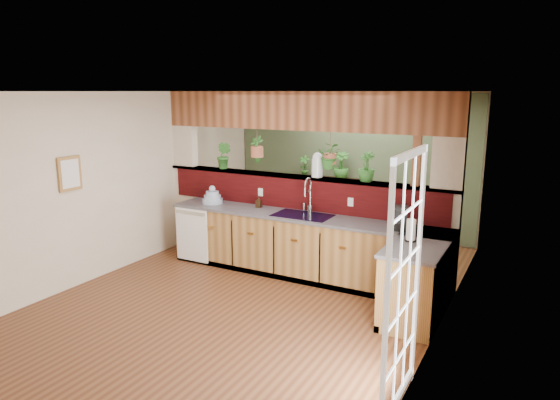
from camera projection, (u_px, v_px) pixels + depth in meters
The scene contains 28 objects.
ground at pixel (252, 296), 6.46m from camera, with size 4.60×7.00×0.01m, color #59321B.
ceiling at pixel (249, 91), 5.90m from camera, with size 4.60×7.00×0.01m, color brown.
wall_back at pixel (351, 163), 9.19m from camera, with size 4.60×0.02×2.60m, color beige.
wall_left at pixel (116, 183), 7.25m from camera, with size 0.02×7.00×2.60m, color beige.
wall_right at pixel (441, 221), 5.11m from camera, with size 0.02×7.00×2.60m, color beige.
pass_through_partition at pixel (300, 189), 7.35m from camera, with size 4.60×0.21×2.60m.
pass_through_ledge at pixel (299, 177), 7.33m from camera, with size 4.60×0.21×0.04m, color brown.
header_beam at pixel (299, 111), 7.12m from camera, with size 4.60×0.15×0.55m, color brown.
sage_backwall at pixel (350, 163), 9.17m from camera, with size 4.55×0.02×2.55m, color #4B5E40.
countertop at pixel (338, 254), 6.72m from camera, with size 4.14×1.52×0.90m.
dishwasher at pixel (192, 235), 7.62m from camera, with size 0.58×0.03×0.82m.
navy_sink at pixel (303, 221), 7.00m from camera, with size 0.82×0.50×0.18m.
french_door at pixel (404, 286), 4.06m from camera, with size 0.06×1.02×2.16m, color white.
framed_print at pixel (70, 174), 6.50m from camera, with size 0.04×0.35×0.45m.
faucet at pixel (309, 194), 7.05m from camera, with size 0.23×0.23×0.52m.
dish_stack at pixel (212, 198), 7.72m from camera, with size 0.32×0.32×0.28m.
soap_dispenser at pixel (259, 202), 7.44m from camera, with size 0.08×0.08×0.17m, color #372514.
coffee_maker at pixel (401, 219), 6.25m from camera, with size 0.16×0.26×0.29m.
paper_towel at pixel (411, 231), 5.76m from camera, with size 0.13×0.13×0.28m.
glass_jar at pixel (317, 165), 7.15m from camera, with size 0.16×0.16×0.36m.
ledge_plant_left at pixel (224, 155), 7.89m from camera, with size 0.24×0.19×0.43m, color #276021.
ledge_plant_right at pixel (367, 166), 6.80m from camera, with size 0.23×0.23×0.41m, color #276021.
hanging_plant_a at pixel (257, 141), 7.55m from camera, with size 0.24×0.19×0.53m.
hanging_plant_b at pixel (330, 144), 6.99m from camera, with size 0.37×0.33×0.49m.
shelving_console at pixel (325, 206), 9.32m from camera, with size 1.59×0.43×1.06m, color black.
shelf_plant_a at pixel (304, 166), 9.37m from camera, with size 0.21×0.14×0.40m, color #276021.
shelf_plant_b at pixel (341, 166), 9.02m from camera, with size 0.28×0.28×0.51m, color #276021.
floor_plant at pixel (397, 232), 7.99m from camera, with size 0.70×0.60×0.77m, color #276021.
Camera 1 is at (3.20, -5.14, 2.60)m, focal length 32.00 mm.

